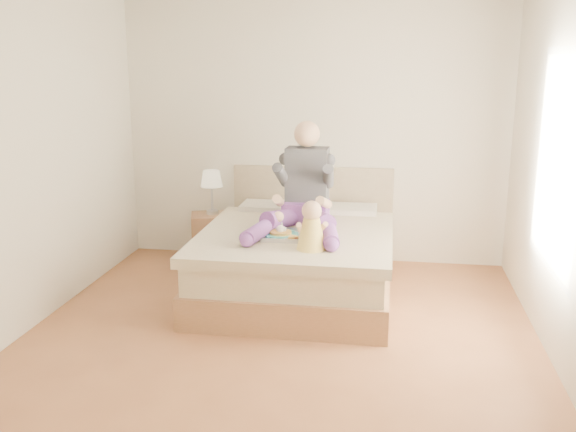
# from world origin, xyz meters

# --- Properties ---
(room) EXTENTS (4.02, 4.22, 2.71)m
(room) POSITION_xyz_m (0.08, 0.01, 1.51)
(room) COLOR brown
(room) RESTS_ON ground
(bed) EXTENTS (1.70, 2.18, 1.00)m
(bed) POSITION_xyz_m (0.00, 1.08, 0.32)
(bed) COLOR #875F3F
(bed) RESTS_ON ground
(nightstand) EXTENTS (0.49, 0.46, 0.49)m
(nightstand) POSITION_xyz_m (-1.08, 1.88, 0.25)
(nightstand) COLOR #875F3F
(nightstand) RESTS_ON ground
(lamp) EXTENTS (0.23, 0.23, 0.47)m
(lamp) POSITION_xyz_m (-1.05, 1.89, 0.85)
(lamp) COLOR silver
(lamp) RESTS_ON nightstand
(adult) EXTENTS (0.83, 1.17, 0.98)m
(adult) POSITION_xyz_m (0.03, 1.12, 0.90)
(adult) COLOR #663586
(adult) RESTS_ON bed
(tray) EXTENTS (0.50, 0.40, 0.14)m
(tray) POSITION_xyz_m (-0.01, 0.72, 0.64)
(tray) COLOR silver
(tray) RESTS_ON bed
(baby) EXTENTS (0.28, 0.36, 0.40)m
(baby) POSITION_xyz_m (0.20, 0.40, 0.77)
(baby) COLOR #FFD550
(baby) RESTS_ON bed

